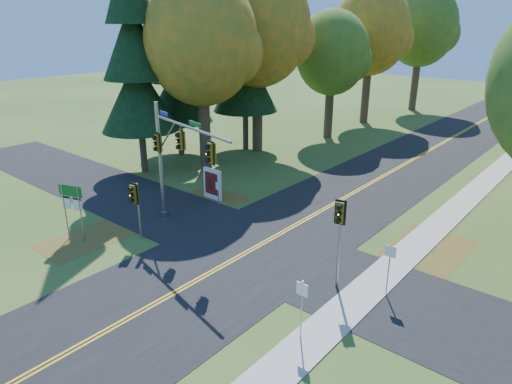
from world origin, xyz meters
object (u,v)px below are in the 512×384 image
Objects in this scene: traffic_mast at (174,152)px; info_kiosk at (212,184)px; east_signal_pole at (340,222)px; route_sign_cluster at (72,201)px.

traffic_mast is 5.66m from info_kiosk.
traffic_mast is 1.76× the size of east_signal_pole.
route_sign_cluster reaches higher than info_kiosk.
traffic_mast reaches higher than route_sign_cluster.
east_signal_pole is 13.71m from route_sign_cluster.
info_kiosk is at bearing 123.09° from traffic_mast.
east_signal_pole is 2.05× the size of info_kiosk.
traffic_mast reaches higher than east_signal_pole.
info_kiosk is (-11.56, 4.08, -2.13)m from east_signal_pole.
east_signal_pole is at bearing 3.03° from route_sign_cluster.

